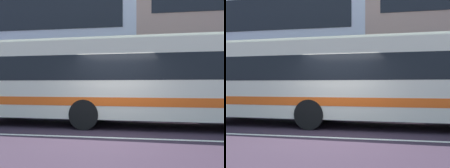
# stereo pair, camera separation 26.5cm
# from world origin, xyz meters

# --- Properties ---
(ground_plane) EXTENTS (160.00, 160.00, 0.00)m
(ground_plane) POSITION_xyz_m (0.00, 0.00, 0.00)
(ground_plane) COLOR #2F222F
(lane_centre_line) EXTENTS (60.00, 0.16, 0.01)m
(lane_centre_line) POSITION_xyz_m (0.00, 0.00, 0.00)
(lane_centre_line) COLOR silver
(lane_centre_line) RESTS_ON ground_plane
(hedge_row_far) EXTENTS (12.62, 1.10, 0.97)m
(hedge_row_far) POSITION_xyz_m (-0.54, 5.99, 0.49)
(hedge_row_far) COLOR #1D4618
(hedge_row_far) RESTS_ON ground_plane
(apartment_block_left) EXTENTS (20.78, 10.56, 10.43)m
(apartment_block_left) POSITION_xyz_m (-10.29, 14.02, 5.22)
(apartment_block_left) COLOR silver
(apartment_block_left) RESTS_ON ground_plane
(transit_bus) EXTENTS (11.44, 2.92, 3.10)m
(transit_bus) POSITION_xyz_m (-0.30, 2.34, 1.71)
(transit_bus) COLOR beige
(transit_bus) RESTS_ON ground_plane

